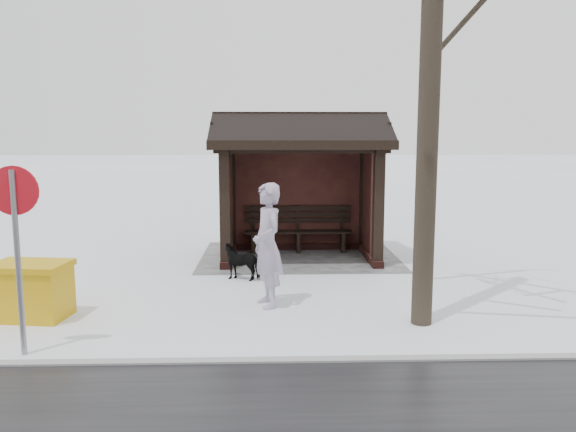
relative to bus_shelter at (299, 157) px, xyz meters
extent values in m
plane|color=white|center=(0.00, 0.16, -2.17)|extent=(120.00, 120.00, 0.00)
cube|color=gray|center=(0.00, 5.66, -2.16)|extent=(120.00, 0.15, 0.06)
cube|color=#95969B|center=(0.00, -0.04, -2.16)|extent=(4.20, 3.20, 0.02)
cube|color=#391714|center=(0.00, -0.74, -2.09)|extent=(3.30, 0.22, 0.16)
cube|color=#391714|center=(-1.50, 0.16, -2.09)|extent=(0.22, 2.10, 0.16)
cube|color=#391714|center=(1.50, 0.16, -2.09)|extent=(0.22, 2.10, 0.16)
cube|color=black|center=(-1.50, 1.06, -1.02)|extent=(0.20, 0.20, 2.30)
cube|color=black|center=(1.50, 1.06, -1.02)|extent=(0.20, 0.20, 2.30)
cube|color=black|center=(-1.50, -0.74, -1.02)|extent=(0.20, 0.20, 2.30)
cube|color=black|center=(1.50, -0.74, -1.02)|extent=(0.20, 0.20, 2.30)
cube|color=black|center=(0.00, -0.74, -0.94)|extent=(2.80, 0.08, 2.14)
cube|color=black|center=(-1.50, -0.16, -0.94)|extent=(0.08, 1.17, 2.14)
cube|color=black|center=(1.50, -0.16, -0.94)|extent=(0.08, 1.17, 2.14)
cube|color=black|center=(0.00, 1.06, 0.19)|extent=(3.40, 0.20, 0.18)
cube|color=black|center=(0.00, -0.74, 0.19)|extent=(3.40, 0.20, 0.18)
cylinder|color=black|center=(-1.50, 4.36, 2.11)|extent=(0.29, 0.29, 8.55)
imported|color=#A195AF|center=(0.66, 3.48, -1.21)|extent=(0.67, 0.81, 1.91)
imported|color=black|center=(1.12, 1.82, -1.84)|extent=(0.83, 0.57, 0.64)
cube|color=#C4940B|center=(4.06, 3.96, -1.80)|extent=(1.09, 0.80, 0.73)
cube|color=#C4940B|center=(4.06, 3.96, -1.39)|extent=(1.15, 0.86, 0.09)
cylinder|color=gray|center=(3.59, 5.33, -1.05)|extent=(0.07, 0.07, 2.23)
cylinder|color=red|center=(3.59, 5.31, -0.18)|extent=(0.58, 0.03, 0.58)
cylinder|color=white|center=(3.59, 5.29, -0.18)|extent=(0.45, 0.03, 0.45)
camera|label=1|loc=(0.61, 11.88, 0.47)|focal=35.00mm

